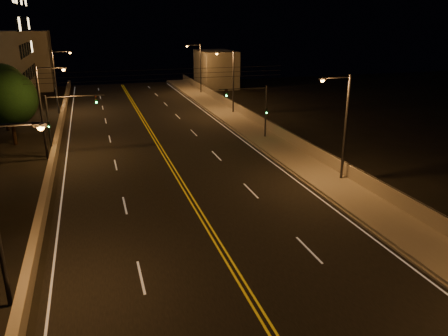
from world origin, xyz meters
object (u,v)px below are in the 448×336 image
object	(u,v)px
streetlight_5	(44,106)
tree_1	(2,89)
traffic_signal_left	(61,117)
tree_0	(9,99)
streetlight_4	(1,204)
streetlight_6	(57,77)
streetlight_2	(231,78)
streetlight_3	(199,65)
traffic_signal_right	(256,106)
streetlight_1	(342,121)

from	to	relation	value
streetlight_5	tree_1	xyz separation A→B (m)	(-5.35, 12.75, -0.09)
traffic_signal_left	tree_0	size ratio (longest dim) A/B	0.76
streetlight_4	streetlight_6	distance (m)	43.10
streetlight_2	traffic_signal_left	distance (m)	24.12
streetlight_2	streetlight_5	world-z (taller)	same
streetlight_3	traffic_signal_right	size ratio (longest dim) A/B	1.46
streetlight_6	streetlight_5	bearing A→B (deg)	-90.00
streetlight_6	traffic_signal_left	bearing A→B (deg)	-86.75
streetlight_1	streetlight_3	xyz separation A→B (m)	(0.00, 43.78, 0.00)
tree_0	streetlight_2	bearing A→B (deg)	17.18
traffic_signal_right	tree_0	bearing A→B (deg)	167.21
streetlight_2	streetlight_6	bearing A→B (deg)	161.27
streetlight_5	streetlight_1	bearing A→B (deg)	-30.94
streetlight_1	streetlight_3	distance (m)	43.78
streetlight_5	traffic_signal_right	size ratio (longest dim) A/B	1.46
streetlight_5	tree_1	size ratio (longest dim) A/B	1.10
traffic_signal_left	streetlight_2	bearing A→B (deg)	32.90
streetlight_2	traffic_signal_left	world-z (taller)	streetlight_2
streetlight_1	streetlight_4	xyz separation A→B (m)	(-21.38, -9.32, 0.00)
streetlight_6	streetlight_1	bearing A→B (deg)	-57.67
streetlight_4	traffic_signal_right	distance (m)	30.21
streetlight_5	traffic_signal_left	bearing A→B (deg)	28.64
streetlight_3	traffic_signal_left	size ratio (longest dim) A/B	1.46
streetlight_6	tree_0	distance (m)	15.45
streetlight_2	streetlight_6	size ratio (longest dim) A/B	1.00
streetlight_3	streetlight_5	size ratio (longest dim) A/B	1.00
streetlight_1	streetlight_5	distance (m)	24.93
streetlight_4	streetlight_5	world-z (taller)	same
streetlight_2	traffic_signal_left	bearing A→B (deg)	-147.10
streetlight_3	tree_1	world-z (taller)	streetlight_3
streetlight_2	streetlight_3	bearing A→B (deg)	90.00
streetlight_3	streetlight_4	xyz separation A→B (m)	(-21.38, -53.10, 0.00)
streetlight_3	traffic_signal_right	distance (m)	30.40
streetlight_2	streetlight_4	world-z (taller)	same
streetlight_5	traffic_signal_right	bearing A→B (deg)	1.82
streetlight_3	streetlight_4	world-z (taller)	same
streetlight_3	streetlight_4	size ratio (longest dim) A/B	1.00
streetlight_2	tree_0	xyz separation A→B (m)	(-25.07, -7.75, -0.14)
traffic_signal_right	traffic_signal_left	bearing A→B (deg)	180.00
streetlight_2	streetlight_4	size ratio (longest dim) A/B	1.00
streetlight_1	streetlight_3	size ratio (longest dim) A/B	1.00
streetlight_5	tree_0	world-z (taller)	streetlight_5
streetlight_1	streetlight_2	distance (m)	26.54
streetlight_6	tree_1	world-z (taller)	streetlight_6
streetlight_1	traffic_signal_left	xyz separation A→B (m)	(-20.23, 13.45, -1.18)
streetlight_4	streetlight_5	xyz separation A→B (m)	(0.00, 22.13, 0.00)
streetlight_2	tree_1	distance (m)	26.75
streetlight_2	tree_1	xyz separation A→B (m)	(-26.73, -0.97, -0.09)
streetlight_3	tree_0	distance (m)	35.40
streetlight_6	tree_1	xyz separation A→B (m)	(-5.35, -8.22, -0.09)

